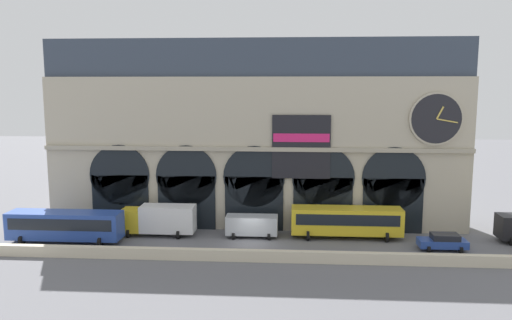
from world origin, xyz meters
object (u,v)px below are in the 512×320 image
bus_west (65,225)px  car_east (443,242)px  van_center (252,225)px  bus_mideast (346,221)px  box_truck_midwest (159,219)px

bus_west → car_east: 36.08m
van_center → car_east: size_ratio=1.18×
bus_west → van_center: (17.95, 3.24, -0.54)m
bus_mideast → car_east: (8.63, -3.18, -0.98)m
van_center → car_east: 18.35m
bus_west → car_east: bus_west is taller
box_truck_midwest → car_east: bearing=-5.7°
box_truck_midwest → van_center: box_truck_midwest is taller
bus_mideast → car_east: size_ratio=2.50×
box_truck_midwest → car_east: size_ratio=1.70×
van_center → bus_west: bearing=-169.8°
bus_west → car_east: size_ratio=2.50×
van_center → bus_mideast: bus_mideast is taller
van_center → box_truck_midwest: bearing=-179.6°
box_truck_midwest → bus_mideast: 18.96m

